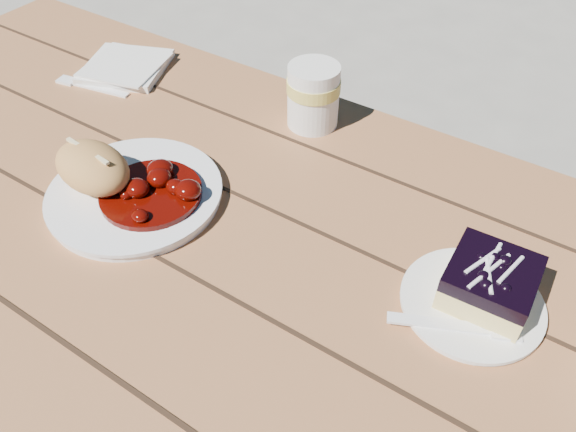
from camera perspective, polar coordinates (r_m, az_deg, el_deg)
The scene contains 10 objects.
picnic_table at distance 0.86m, azimuth 1.76°, elevation -13.20°, with size 2.00×1.55×0.75m.
main_plate at distance 0.86m, azimuth -15.25°, elevation 2.09°, with size 0.25×0.25×0.02m, color white.
goulash_stew at distance 0.83m, azimuth -13.92°, elevation 3.02°, with size 0.15×0.15×0.04m, color #4E0702, non-canonical shape.
bread_roll at distance 0.86m, azimuth -19.25°, elevation 4.70°, with size 0.13×0.09×0.07m, color tan.
dessert_plate at distance 0.74m, azimuth 18.14°, elevation -8.44°, with size 0.17×0.17×0.01m, color white.
blueberry_cake at distance 0.72m, azimuth 19.84°, elevation -6.34°, with size 0.11×0.11×0.06m.
fork_dessert at distance 0.70m, azimuth 15.20°, elevation -10.50°, with size 0.03×0.16×0.01m, color white, non-canonical shape.
napkin_stack at distance 1.19m, azimuth -16.15°, elevation 14.34°, with size 0.15×0.15×0.01m, color white.
fork_table at distance 1.14m, azimuth -18.61°, elevation 12.18°, with size 0.03×0.16×0.01m, color white, non-canonical shape.
second_cup at distance 0.96m, azimuth 2.58°, elevation 12.08°, with size 0.09×0.09×0.11m, color white.
Camera 1 is at (0.23, -0.40, 1.32)m, focal length 35.00 mm.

